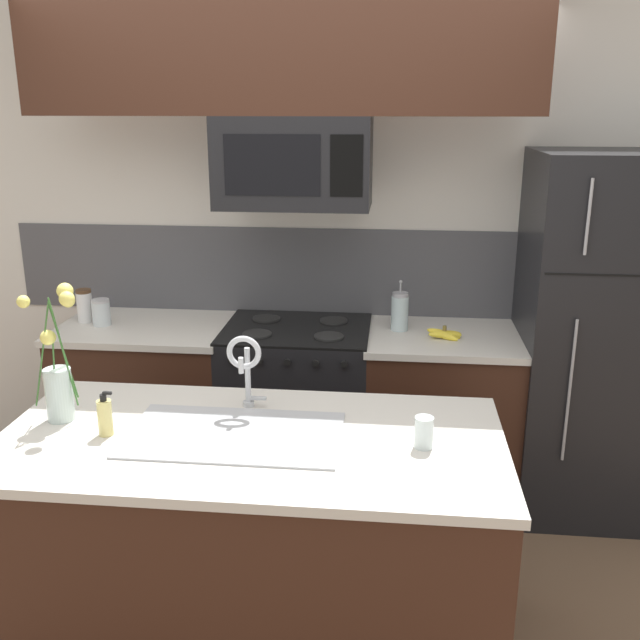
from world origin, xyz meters
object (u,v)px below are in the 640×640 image
object	(u,v)px
stove_range	(297,409)
french_press	(400,311)
storage_jar_tall	(85,306)
banana_bunch	(444,334)
storage_jar_medium	(101,312)
sink_faucet	(245,362)
spare_glass	(424,432)
flower_vase	(59,377)
refrigerator	(609,338)
microwave	(294,162)
dish_soap_bottle	(105,417)

from	to	relation	value
stove_range	french_press	distance (m)	0.77
storage_jar_tall	banana_bunch	world-z (taller)	storage_jar_tall
storage_jar_medium	sink_faucet	world-z (taller)	sink_faucet
spare_glass	flower_vase	bearing A→B (deg)	176.11
refrigerator	french_press	size ratio (longest dim) A/B	6.86
refrigerator	sink_faucet	distance (m)	1.95
stove_range	refrigerator	bearing A→B (deg)	0.72
spare_glass	microwave	bearing A→B (deg)	116.26
banana_bunch	refrigerator	bearing A→B (deg)	5.54
refrigerator	stove_range	bearing A→B (deg)	-179.28
stove_range	refrigerator	world-z (taller)	refrigerator
microwave	banana_bunch	world-z (taller)	microwave
stove_range	french_press	xyz separation A→B (m)	(0.53, 0.06, 0.55)
microwave	dish_soap_bottle	distance (m)	1.58
microwave	storage_jar_medium	xyz separation A→B (m)	(-1.04, -0.00, -0.79)
storage_jar_tall	storage_jar_medium	distance (m)	0.12
storage_jar_tall	spare_glass	xyz separation A→B (m)	(1.77, -1.30, -0.03)
stove_range	spare_glass	size ratio (longest dim) A/B	8.36
spare_glass	storage_jar_tall	bearing A→B (deg)	143.79
french_press	spare_glass	distance (m)	1.33
refrigerator	storage_jar_tall	world-z (taller)	refrigerator
microwave	storage_jar_tall	bearing A→B (deg)	177.61
banana_bunch	sink_faucet	size ratio (longest dim) A/B	0.62
french_press	spare_glass	size ratio (longest dim) A/B	2.40
microwave	sink_faucet	world-z (taller)	microwave
storage_jar_tall	stove_range	bearing A→B (deg)	-1.35
spare_glass	flower_vase	size ratio (longest dim) A/B	0.22
spare_glass	french_press	bearing A→B (deg)	93.57
flower_vase	dish_soap_bottle	bearing A→B (deg)	-27.80
storage_jar_tall	dish_soap_bottle	distance (m)	1.47
storage_jar_medium	flower_vase	size ratio (longest dim) A/B	0.28
sink_faucet	stove_range	bearing A→B (deg)	87.25
storage_jar_tall	storage_jar_medium	xyz separation A→B (m)	(0.11, -0.05, -0.02)
stove_range	storage_jar_medium	world-z (taller)	storage_jar_medium
refrigerator	french_press	distance (m)	1.05
sink_faucet	storage_jar_medium	bearing A→B (deg)	134.54
storage_jar_tall	dish_soap_bottle	xyz separation A→B (m)	(0.65, -1.32, -0.02)
sink_faucet	french_press	bearing A→B (deg)	61.94
stove_range	microwave	bearing A→B (deg)	-89.84
microwave	spare_glass	xyz separation A→B (m)	(0.62, -1.25, -0.80)
stove_range	microwave	xyz separation A→B (m)	(0.00, -0.02, 1.31)
banana_bunch	flower_vase	bearing A→B (deg)	-142.80
microwave	spare_glass	world-z (taller)	microwave
storage_jar_medium	french_press	world-z (taller)	french_press
refrigerator	banana_bunch	size ratio (longest dim) A/B	9.62
storage_jar_medium	banana_bunch	size ratio (longest dim) A/B	0.74
storage_jar_medium	flower_vase	xyz separation A→B (m)	(0.33, -1.16, 0.10)
dish_soap_bottle	flower_vase	bearing A→B (deg)	152.20
sink_faucet	spare_glass	distance (m)	0.72
storage_jar_medium	french_press	distance (m)	1.58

